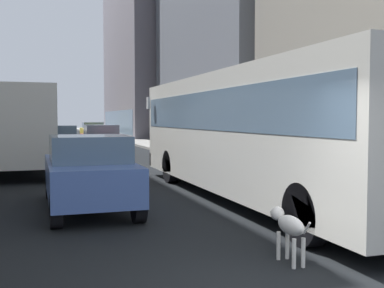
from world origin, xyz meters
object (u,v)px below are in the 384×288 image
car_red_coupe (101,139)px  transit_bus (255,127)px  car_yellow_taxi (92,131)px  car_silver_sedan (28,134)px  car_blue_hatchback (89,172)px  box_truck (20,127)px  car_grey_wagon (27,136)px  car_black_suv (58,141)px  dalmatian_dog (288,225)px

car_red_coupe → transit_bus: bearing=-84.4°
transit_bus → car_yellow_taxi: size_ratio=2.48×
car_silver_sedan → car_blue_hatchback: size_ratio=1.03×
car_silver_sedan → box_truck: 19.97m
car_silver_sedan → car_yellow_taxi: (5.60, 6.78, 0.00)m
transit_bus → car_silver_sedan: size_ratio=2.65×
car_blue_hatchback → car_red_coupe: bearing=81.7°
car_red_coupe → car_blue_hatchback: bearing=-98.3°
transit_bus → car_grey_wagon: 23.29m
car_yellow_taxi → box_truck: 27.33m
transit_bus → car_yellow_taxi: bearing=90.0°
car_silver_sedan → car_black_suv: (1.60, -12.91, 0.00)m
car_grey_wagon → dalmatian_dog: bearing=-82.1°
car_silver_sedan → car_grey_wagon: size_ratio=0.97×
car_yellow_taxi → dalmatian_dog: (-1.80, -39.38, -0.31)m
box_truck → car_blue_hatchback: bearing=-78.6°
car_blue_hatchback → car_grey_wagon: bearing=94.0°
transit_bus → dalmatian_dog: 5.27m
car_grey_wagon → car_black_suv: bearing=-78.3°
car_yellow_taxi → car_black_suv: same height
car_grey_wagon → transit_bus: bearing=-76.1°
car_red_coupe → car_blue_hatchback: (-2.40, -16.48, -0.00)m
transit_bus → box_truck: bearing=125.5°
car_red_coupe → car_yellow_taxi: (1.60, 18.17, 0.00)m
car_silver_sedan → car_yellow_taxi: bearing=50.5°
car_yellow_taxi → car_blue_hatchback: bearing=-96.6°
car_blue_hatchback → box_truck: 8.12m
car_black_suv → transit_bus: bearing=-75.0°
car_silver_sedan → car_black_suv: size_ratio=0.97×
transit_bus → car_blue_hatchback: (-4.00, -0.06, -0.96)m
transit_bus → car_silver_sedan: bearing=101.4°
transit_bus → dalmatian_dog: bearing=-110.6°
transit_bus → car_red_coupe: transit_bus is taller
car_silver_sedan → car_blue_hatchback: (1.60, -27.87, -0.00)m
car_red_coupe → dalmatian_dog: 21.21m
car_red_coupe → car_yellow_taxi: size_ratio=0.95×
car_silver_sedan → box_truck: size_ratio=0.58×
car_silver_sedan → car_grey_wagon: same height
box_truck → car_yellow_taxi: bearing=78.2°
car_blue_hatchback → car_yellow_taxi: (4.00, 34.65, 0.00)m
car_silver_sedan → car_yellow_taxi: 8.80m
car_red_coupe → car_yellow_taxi: 18.24m
car_grey_wagon → dalmatian_dog: (3.80, -27.38, -0.31)m
car_blue_hatchback → car_black_suv: (-0.00, 14.96, 0.00)m
car_red_coupe → car_grey_wagon: (-4.00, 6.17, 0.00)m
car_blue_hatchback → dalmatian_dog: bearing=-65.0°
car_blue_hatchback → car_grey_wagon: same height
car_silver_sedan → car_blue_hatchback: same height
car_yellow_taxi → dalmatian_dog: size_ratio=4.84×
car_red_coupe → car_silver_sedan: bearing=109.4°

